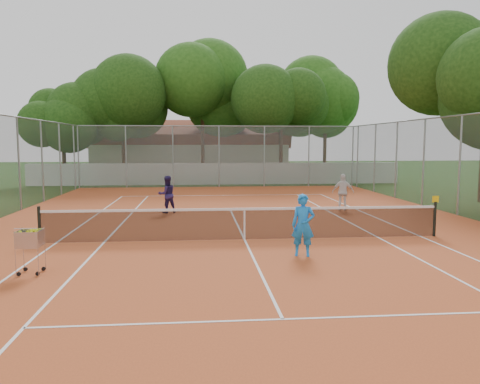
{
  "coord_description": "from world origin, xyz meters",
  "views": [
    {
      "loc": [
        -1.36,
        -13.73,
        2.91
      ],
      "look_at": [
        0.0,
        1.5,
        1.3
      ],
      "focal_mm": 35.0,
      "sensor_mm": 36.0,
      "label": 1
    }
  ],
  "objects": [
    {
      "name": "ground",
      "position": [
        0.0,
        0.0,
        0.0
      ],
      "size": [
        120.0,
        120.0,
        0.0
      ],
      "primitive_type": "plane",
      "color": "#15360E",
      "rests_on": "ground"
    },
    {
      "name": "court_pad",
      "position": [
        0.0,
        0.0,
        0.01
      ],
      "size": [
        18.0,
        34.0,
        0.02
      ],
      "primitive_type": "cube",
      "color": "#B64E23",
      "rests_on": "ground"
    },
    {
      "name": "court_lines",
      "position": [
        0.0,
        0.0,
        0.02
      ],
      "size": [
        10.98,
        23.78,
        0.01
      ],
      "primitive_type": "cube",
      "color": "white",
      "rests_on": "court_pad"
    },
    {
      "name": "tennis_net",
      "position": [
        0.0,
        0.0,
        0.51
      ],
      "size": [
        11.88,
        0.1,
        0.98
      ],
      "primitive_type": "cube",
      "color": "black",
      "rests_on": "court_pad"
    },
    {
      "name": "perimeter_fence",
      "position": [
        0.0,
        0.0,
        2.0
      ],
      "size": [
        18.0,
        34.0,
        4.0
      ],
      "primitive_type": "cube",
      "color": "slate",
      "rests_on": "ground"
    },
    {
      "name": "boundary_wall",
      "position": [
        0.0,
        19.0,
        0.75
      ],
      "size": [
        26.0,
        0.3,
        1.5
      ],
      "primitive_type": "cube",
      "color": "white",
      "rests_on": "ground"
    },
    {
      "name": "clubhouse",
      "position": [
        -2.0,
        29.0,
        2.2
      ],
      "size": [
        16.4,
        9.0,
        4.4
      ],
      "primitive_type": "cube",
      "color": "beige",
      "rests_on": "ground"
    },
    {
      "name": "tropical_trees",
      "position": [
        0.0,
        22.0,
        5.0
      ],
      "size": [
        29.0,
        19.0,
        10.0
      ],
      "primitive_type": "cube",
      "color": "#16360D",
      "rests_on": "ground"
    },
    {
      "name": "player_near",
      "position": [
        1.3,
        -2.13,
        0.82
      ],
      "size": [
        0.66,
        0.52,
        1.6
      ],
      "primitive_type": "imported",
      "rotation": [
        0.0,
        0.0,
        -0.25
      ],
      "color": "#1A7FE3",
      "rests_on": "court_pad"
    },
    {
      "name": "player_far_left",
      "position": [
        -2.66,
        5.67,
        0.79
      ],
      "size": [
        0.92,
        0.83,
        1.54
      ],
      "primitive_type": "imported",
      "rotation": [
        0.0,
        0.0,
        3.55
      ],
      "color": "#23194B",
      "rests_on": "court_pad"
    },
    {
      "name": "player_far_right",
      "position": [
        4.85,
        5.81,
        0.8
      ],
      "size": [
        0.99,
        0.63,
        1.56
      ],
      "primitive_type": "imported",
      "rotation": [
        0.0,
        0.0,
        2.84
      ],
      "color": "silver",
      "rests_on": "court_pad"
    },
    {
      "name": "ball_hopper",
      "position": [
        -5.07,
        -3.25,
        0.56
      ],
      "size": [
        0.6,
        0.6,
        1.07
      ],
      "primitive_type": "cube",
      "rotation": [
        0.0,
        0.0,
        -0.18
      ],
      "color": "#BBBBC2",
      "rests_on": "court_pad"
    }
  ]
}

